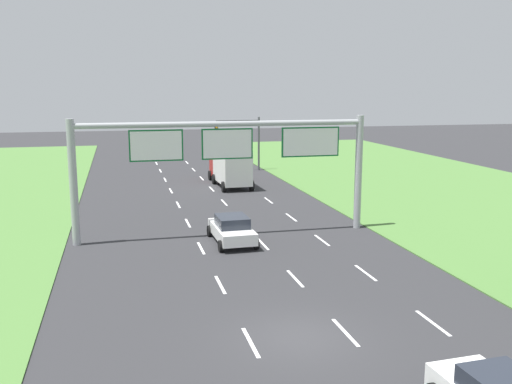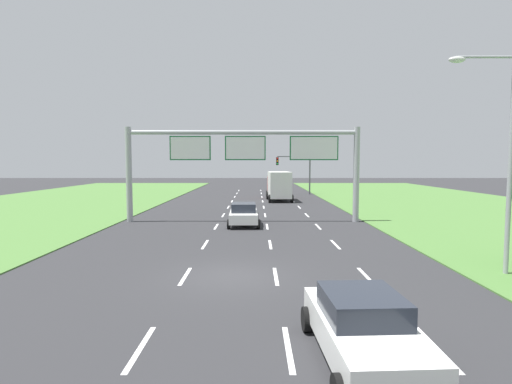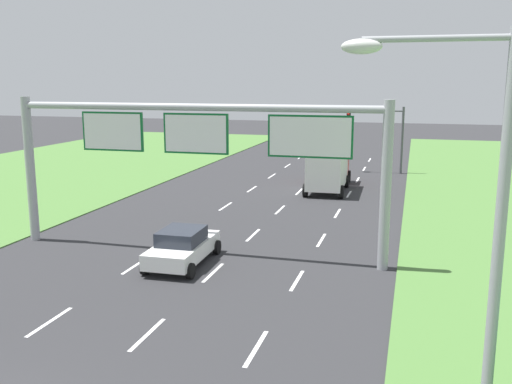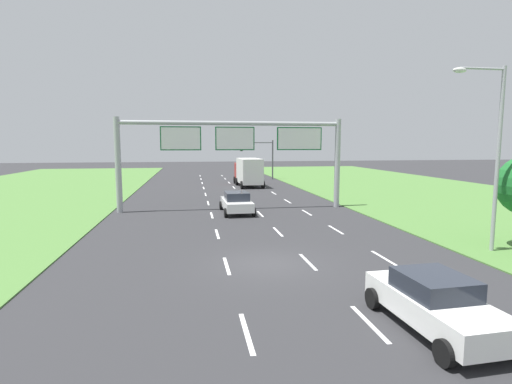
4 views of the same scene
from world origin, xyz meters
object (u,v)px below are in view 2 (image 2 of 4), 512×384
Objects in this scene: box_truck at (280,185)px; traffic_light_mast at (297,166)px; street_lamp at (504,144)px; car_lead_silver at (364,327)px; car_near_red at (245,214)px; sign_gantry at (248,155)px.

traffic_light_mast is (2.87, 8.80, 2.08)m from box_truck.
street_lamp is (3.87, -39.89, 1.21)m from traffic_light_mast.
car_lead_silver is 37.93m from box_truck.
traffic_light_mast reaches higher than box_truck.
street_lamp is (7.06, 6.83, 4.30)m from car_lead_silver.
street_lamp is (6.75, -31.09, 3.29)m from box_truck.
car_near_red is 19.62m from car_lead_silver.
car_near_red is at bearing 129.31° from street_lamp.
car_lead_silver is at bearing -81.71° from sign_gantry.
car_lead_silver is (3.20, -19.35, -0.01)m from car_near_red.
street_lamp is (10.26, -12.53, 4.29)m from car_near_red.
sign_gantry is 3.08× the size of traffic_light_mast.
car_near_red is 16.75m from street_lamp.
traffic_light_mast is at bearing 75.52° from car_near_red.
street_lamp is at bearing -84.45° from traffic_light_mast.
traffic_light_mast reaches higher than car_near_red.
box_truck is 0.45× the size of sign_gantry.
car_near_red is 28.26m from traffic_light_mast.
street_lamp reaches higher than sign_gantry.
traffic_light_mast is 40.09m from street_lamp.
car_lead_silver is 21.57m from sign_gantry.
car_near_red is 4.46m from sign_gantry.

